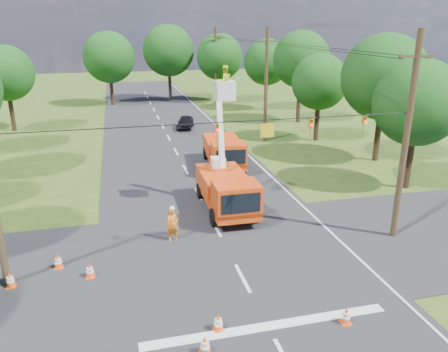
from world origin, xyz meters
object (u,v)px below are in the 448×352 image
object	(u,v)px
tree_far_a	(109,57)
traffic_cone_7	(229,158)
bucket_truck	(227,183)
distant_car	(185,122)
traffic_cone_2	(229,205)
tree_right_d	(301,59)
traffic_cone_3	(241,175)
traffic_cone_0	(205,345)
tree_right_a	(417,103)
ground_worker	(173,225)
traffic_cone_6	(10,280)
tree_far_c	(220,57)
tree_right_c	(320,82)
tree_right_e	(267,62)
tree_left_f	(6,73)
traffic_cone_1	(346,315)
second_truck	(224,151)
tree_far_b	(169,51)
pole_right_far	(216,66)
traffic_cone_4	(90,270)
tree_right_b	(384,77)
traffic_cone_8	(218,322)
pole_right_near	(406,138)
traffic_cone_5	(58,261)
pole_right_mid	(266,85)

from	to	relation	value
tree_far_a	traffic_cone_7	bearing A→B (deg)	-73.38
bucket_truck	distant_car	size ratio (longest dim) A/B	2.17
traffic_cone_2	tree_right_d	size ratio (longest dim) A/B	0.07
traffic_cone_2	tree_far_a	bearing A→B (deg)	99.36
traffic_cone_3	traffic_cone_0	bearing A→B (deg)	-109.93
tree_right_a	ground_worker	bearing A→B (deg)	-166.47
traffic_cone_6	traffic_cone_7	xyz separation A→B (m)	(12.92, 14.47, 0.00)
ground_worker	tree_far_c	bearing A→B (deg)	59.36
tree_right_a	tree_right_c	distance (m)	13.01
tree_right_e	tree_left_f	bearing A→B (deg)	-170.08
traffic_cone_3	tree_left_f	bearing A→B (deg)	132.08
traffic_cone_7	traffic_cone_1	bearing A→B (deg)	-92.46
second_truck	traffic_cone_2	distance (m)	8.20
tree_far_a	tree_right_a	bearing A→B (deg)	-63.43
tree_right_d	tree_far_b	bearing A→B (deg)	123.25
traffic_cone_0	traffic_cone_6	size ratio (longest dim) A/B	1.00
pole_right_far	tree_right_c	size ratio (longest dim) A/B	1.28
traffic_cone_4	tree_right_b	xyz separation A→B (m)	(21.21, 12.34, 6.08)
traffic_cone_8	pole_right_near	xyz separation A→B (m)	(10.24, 4.96, 4.75)
tree_right_c	tree_far_a	size ratio (longest dim) A/B	0.82
traffic_cone_4	tree_right_a	world-z (taller)	tree_right_a
tree_right_d	pole_right_near	bearing A→B (deg)	-103.13
tree_far_b	ground_worker	bearing A→B (deg)	-97.13
second_truck	tree_far_c	size ratio (longest dim) A/B	0.72
second_truck	traffic_cone_0	distance (m)	19.77
traffic_cone_4	traffic_cone_8	bearing A→B (deg)	-45.97
traffic_cone_1	traffic_cone_8	bearing A→B (deg)	170.99
traffic_cone_6	tree_right_e	xyz separation A→B (m)	(23.11, 35.33, 5.45)
tree_right_a	tree_far_a	world-z (taller)	tree_far_a
traffic_cone_7	tree_right_b	xyz separation A→B (m)	(11.39, -2.14, 6.08)
traffic_cone_5	second_truck	bearing A→B (deg)	49.34
traffic_cone_5	pole_right_near	distance (m)	16.79
traffic_cone_4	pole_right_far	bearing A→B (deg)	69.97
traffic_cone_0	tree_right_a	bearing A→B (deg)	36.92
traffic_cone_8	bucket_truck	bearing A→B (deg)	74.17
traffic_cone_3	tree_right_a	world-z (taller)	tree_right_a
traffic_cone_0	tree_left_f	world-z (taller)	tree_left_f
tree_right_b	tree_far_b	world-z (taller)	tree_far_b
tree_right_e	tree_far_b	distance (m)	14.75
traffic_cone_3	tree_left_f	distance (m)	27.59
traffic_cone_0	tree_far_b	bearing A→B (deg)	83.93
ground_worker	traffic_cone_7	world-z (taller)	ground_worker
tree_right_a	tree_right_d	distance (m)	21.07
traffic_cone_0	tree_right_c	xyz separation A→B (m)	(15.62, 24.96, 4.95)
ground_worker	traffic_cone_5	bearing A→B (deg)	-179.06
traffic_cone_3	tree_right_c	xyz separation A→B (m)	(9.86, 9.09, 4.95)
traffic_cone_5	tree_left_f	bearing A→B (deg)	103.86
traffic_cone_2	tree_far_c	distance (m)	38.26
pole_right_mid	tree_right_d	bearing A→B (deg)	48.01
distant_car	traffic_cone_8	distance (m)	31.98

